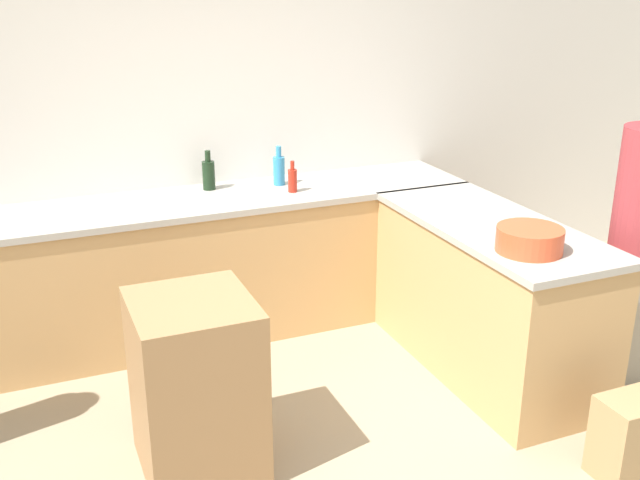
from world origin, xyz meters
The scene contains 9 objects.
wall_back centered at (0.00, 2.20, 1.35)m, with size 8.00×0.06×2.70m.
counter_back centered at (0.00, 1.85, 0.46)m, with size 3.31×0.68×0.92m.
counter_peninsula centered at (1.31, 0.74, 0.46)m, with size 0.69×1.60×0.92m.
island_table centered at (-0.50, 0.45, 0.44)m, with size 0.54×0.59×0.87m.
mixing_bowl centered at (1.20, 0.29, 0.98)m, with size 0.34×0.34×0.13m.
wine_bottle_dark centered at (0.00, 2.03, 1.02)m, with size 0.08×0.08×0.26m.
dish_soap_bottle centered at (0.46, 1.95, 1.02)m, with size 0.08×0.08×0.26m.
hot_sauce_bottle centered at (0.48, 1.76, 1.00)m, with size 0.06×0.06×0.20m.
paper_bag centered at (1.33, -0.40, 0.20)m, with size 0.31×0.23×0.41m.
Camera 1 is at (-1.15, -2.57, 2.27)m, focal length 42.00 mm.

